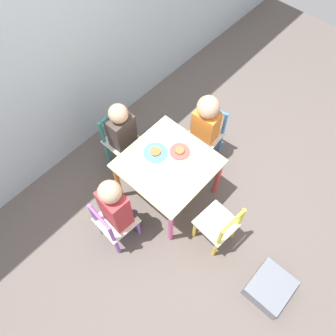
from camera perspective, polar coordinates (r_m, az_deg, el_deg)
The scene contains 13 objects.
ground_plane at distance 2.81m, azimuth 0.00°, elevation -4.39°, with size 6.00×6.00×0.00m, color #5B514C.
house_wall at distance 2.37m, azimuth -19.64°, elevation 25.25°, with size 6.00×0.06×2.60m.
kids_table at distance 2.44m, azimuth 0.00°, elevation 0.06°, with size 0.63×0.63×0.50m.
chair_teal at distance 2.80m, azimuth -8.26°, elevation 4.70°, with size 0.26×0.26×0.53m.
chair_blue at distance 2.83m, azimuth 6.68°, elevation 5.83°, with size 0.28×0.28×0.53m.
chair_purple at distance 2.45m, azimuth -9.33°, elevation -9.44°, with size 0.28×0.28×0.53m.
chair_yellow at distance 2.44m, azimuth 8.82°, elevation -9.97°, with size 0.28×0.28×0.53m.
child_back at distance 2.64m, azimuth -7.78°, elevation 6.09°, with size 0.20×0.21×0.72m.
child_right at distance 2.64m, azimuth 6.38°, elevation 7.53°, with size 0.23×0.21×0.74m.
child_left at distance 2.28m, azimuth -8.87°, elevation -6.64°, with size 0.22×0.21×0.79m.
plate_back at distance 2.42m, azimuth -2.25°, elevation 2.76°, with size 0.18×0.18×0.03m.
plate_right at distance 2.42m, azimuth 2.04°, elevation 2.93°, with size 0.15×0.15×0.03m.
storage_bin at distance 2.60m, azimuth 17.31°, elevation -19.27°, with size 0.31×0.27×0.13m.
Camera 1 is at (-0.92, -0.84, 2.52)m, focal length 35.00 mm.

